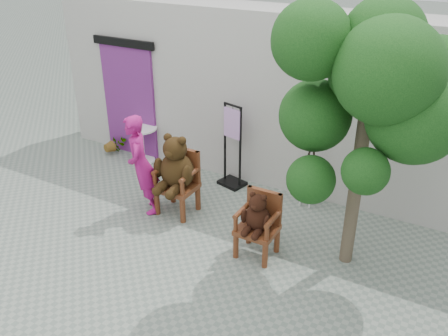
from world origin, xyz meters
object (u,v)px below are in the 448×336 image
Objects in this scene: chair_big at (176,170)px; person at (142,165)px; chair_small at (258,218)px; cafe_table at (142,140)px; display_stand at (232,155)px; stool_bucket at (310,170)px; tree at (378,86)px.

person is at bearing -154.51° from chair_big.
cafe_table is at bearing 153.73° from chair_small.
stool_bucket is at bearing 14.61° from display_stand.
cafe_table is 3.42m from stool_bucket.
cafe_table is (-3.27, 1.62, -0.14)m from chair_small.
chair_big is 1.91× the size of cafe_table.
chair_big is at bearing 82.69° from person.
tree is (2.88, -0.09, 1.81)m from chair_big.
display_stand is at bearing 74.74° from chair_big.
cafe_table is (-1.66, 1.23, -0.31)m from chair_big.
person is 0.46× the size of tree.
cafe_table is 0.20× the size of tree.
cafe_table is (-1.17, 1.46, -0.38)m from person.
tree reaches higher than chair_big.
stool_bucket is (2.24, 1.47, -0.18)m from person.
chair_big is 0.82× the size of person.
person is 2.68m from stool_bucket.
chair_small reaches higher than cafe_table.
person is at bearing -104.98° from display_stand.
display_stand is 1.42m from stool_bucket.
chair_small is 2.36m from tree.
stool_bucket reaches higher than chair_small.
cafe_table is 2.00m from display_stand.
chair_big is 2.15m from stool_bucket.
display_stand reaches higher than cafe_table.
chair_big reaches higher than cafe_table.
cafe_table is at bearing -165.62° from display_stand.
person is 1.08× the size of display_stand.
tree is (2.54, -1.32, 1.98)m from display_stand.
chair_small is 0.61× the size of person.
tree is at bearing 59.58° from person.
stool_bucket reaches higher than cafe_table.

